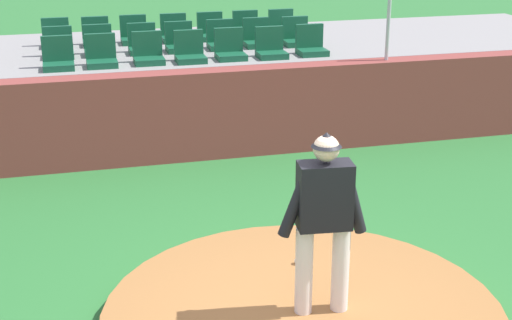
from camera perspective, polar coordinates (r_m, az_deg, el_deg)
name	(u,v)px	position (r m, az deg, el deg)	size (l,w,h in m)	color
pitchers_mound	(303,318)	(7.39, 3.57, -11.90)	(3.85, 3.85, 0.20)	#A06B39
pitcher	(324,211)	(6.87, 5.19, -3.85)	(0.84, 0.31, 1.78)	silver
baseball	(298,261)	(8.13, 3.19, -7.65)	(0.07, 0.07, 0.07)	white
brick_barrier	(202,114)	(11.72, -4.10, 3.46)	(17.36, 0.40, 1.39)	brown
fence_post_right	(388,28)	(12.34, 9.99, 9.86)	(0.06, 0.06, 1.04)	silver
bleacher_platform	(178,81)	(13.98, -5.91, 5.96)	(15.71, 3.75, 1.33)	gray
stadium_chair_0	(58,59)	(12.31, -14.78, 7.45)	(0.48, 0.44, 0.50)	#165838
stadium_chair_1	(101,56)	(12.35, -11.65, 7.73)	(0.48, 0.44, 0.50)	#165838
stadium_chair_2	(148,53)	(12.43, -8.17, 8.01)	(0.48, 0.44, 0.50)	#165838
stadium_chair_3	(190,52)	(12.47, -5.02, 8.17)	(0.48, 0.44, 0.50)	#165838
stadium_chair_4	(230,49)	(12.64, -1.99, 8.39)	(0.48, 0.44, 0.50)	#165838
stadium_chair_5	(271,48)	(12.76, 1.12, 8.51)	(0.48, 0.44, 0.50)	#165838
stadium_chair_6	(311,45)	(13.02, 4.19, 8.68)	(0.48, 0.44, 0.50)	#165838
stadium_chair_7	(59,48)	(13.20, -14.74, 8.24)	(0.48, 0.44, 0.50)	#165838
stadium_chair_8	(98,45)	(13.24, -11.86, 8.50)	(0.48, 0.44, 0.50)	#165838
stadium_chair_9	(143,44)	(13.26, -8.60, 8.72)	(0.48, 0.44, 0.50)	#165838
stadium_chair_10	(180,42)	(13.34, -5.82, 8.90)	(0.48, 0.44, 0.50)	#165838
stadium_chair_11	(221,40)	(13.50, -2.66, 9.11)	(0.48, 0.44, 0.50)	#165838
stadium_chair_12	(257,38)	(13.67, 0.07, 9.27)	(0.48, 0.44, 0.50)	#165838
stadium_chair_13	(296,36)	(13.82, 3.06, 9.35)	(0.48, 0.44, 0.50)	#165838
stadium_chair_14	(56,38)	(14.12, -14.92, 8.95)	(0.48, 0.44, 0.50)	#165838
stadium_chair_15	(96,36)	(14.09, -12.03, 9.16)	(0.48, 0.44, 0.50)	#165838
stadium_chair_16	(134,34)	(14.17, -9.24, 9.39)	(0.48, 0.44, 0.50)	#165838
stadium_chair_17	(174,33)	(14.24, -6.22, 9.57)	(0.48, 0.44, 0.50)	#165838
stadium_chair_18	(211,31)	(14.36, -3.44, 9.74)	(0.48, 0.44, 0.50)	#165838
stadium_chair_19	(246,29)	(14.52, -0.74, 9.89)	(0.48, 0.44, 0.50)	#165838
stadium_chair_20	(282,28)	(14.69, 1.99, 9.99)	(0.48, 0.44, 0.50)	#165838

